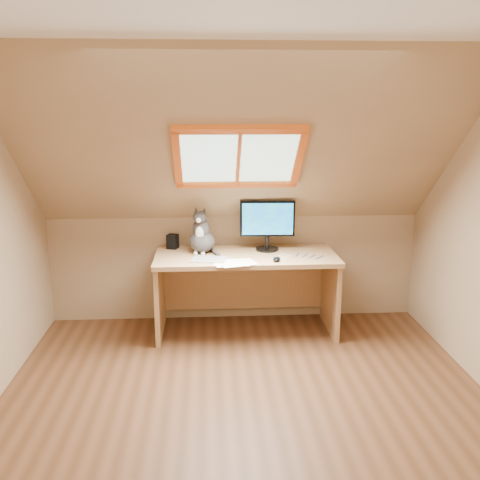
{
  "coord_description": "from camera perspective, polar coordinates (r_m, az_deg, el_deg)",
  "views": [
    {
      "loc": [
        -0.25,
        -3.19,
        2.0
      ],
      "look_at": [
        0.01,
        1.0,
        0.96
      ],
      "focal_mm": 40.0,
      "sensor_mm": 36.0,
      "label": 1
    }
  ],
  "objects": [
    {
      "name": "ground",
      "position": [
        3.78,
        0.84,
        -18.12
      ],
      "size": [
        3.5,
        3.5,
        0.0
      ],
      "primitive_type": "plane",
      "color": "brown",
      "rests_on": "ground"
    },
    {
      "name": "desk_speaker",
      "position": [
        4.98,
        -7.2,
        -0.16
      ],
      "size": [
        0.12,
        0.12,
        0.13
      ],
      "primitive_type": "cube",
      "rotation": [
        0.0,
        0.0,
        -0.34
      ],
      "color": "black",
      "rests_on": "desk"
    },
    {
      "name": "room_shell",
      "position": [
        3.16,
        1.06,
        3.49
      ],
      "size": [
        3.52,
        3.52,
        2.41
      ],
      "color": "tan",
      "rests_on": "ground"
    },
    {
      "name": "mouse",
      "position": [
        4.55,
        3.93,
        -2.06
      ],
      "size": [
        0.08,
        0.12,
        0.03
      ],
      "primitive_type": "ellipsoid",
      "rotation": [
        0.0,
        0.0,
        -0.22
      ],
      "color": "black",
      "rests_on": "desk"
    },
    {
      "name": "monitor",
      "position": [
        4.84,
        2.94,
        1.93
      ],
      "size": [
        0.5,
        0.21,
        0.46
      ],
      "color": "black",
      "rests_on": "desk"
    },
    {
      "name": "desk",
      "position": [
        4.89,
        0.58,
        -3.86
      ],
      "size": [
        1.61,
        0.71,
        0.74
      ],
      "color": "tan",
      "rests_on": "ground"
    },
    {
      "name": "cables",
      "position": [
        4.69,
        6.21,
        -1.77
      ],
      "size": [
        0.51,
        0.26,
        0.01
      ],
      "color": "silver",
      "rests_on": "desk"
    },
    {
      "name": "graphics_tablet",
      "position": [
        4.58,
        -3.31,
        -2.07
      ],
      "size": [
        0.31,
        0.25,
        0.01
      ],
      "primitive_type": "cube",
      "rotation": [
        0.0,
        0.0,
        -0.16
      ],
      "color": "#B2B2B7",
      "rests_on": "desk"
    },
    {
      "name": "papers",
      "position": [
        4.5,
        -0.89,
        -2.41
      ],
      "size": [
        0.35,
        0.3,
        0.01
      ],
      "color": "white",
      "rests_on": "desk"
    },
    {
      "name": "cat",
      "position": [
        4.79,
        -4.13,
        0.43
      ],
      "size": [
        0.28,
        0.32,
        0.43
      ],
      "color": "#423C3A",
      "rests_on": "desk"
    }
  ]
}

